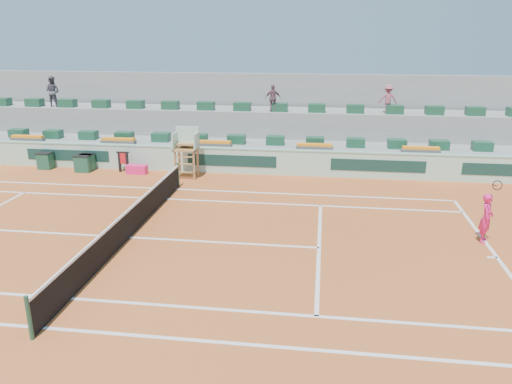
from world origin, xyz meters
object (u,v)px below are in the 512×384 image
drink_cooler_a (88,162)px  tennis_player (486,218)px  player_bag (137,169)px  umpire_chair (186,145)px

drink_cooler_a → tennis_player: size_ratio=0.37×
drink_cooler_a → tennis_player: bearing=-21.5°
player_bag → drink_cooler_a: size_ratio=1.17×
player_bag → drink_cooler_a: bearing=173.3°
player_bag → umpire_chair: 2.94m
player_bag → tennis_player: bearing=-24.0°
player_bag → drink_cooler_a: drink_cooler_a is taller
drink_cooler_a → umpire_chair: bearing=-5.5°
umpire_chair → drink_cooler_a: size_ratio=2.86×
player_bag → drink_cooler_a: 2.70m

